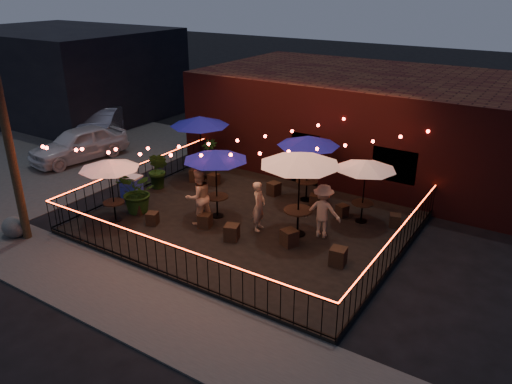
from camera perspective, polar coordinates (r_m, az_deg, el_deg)
ground at (r=15.40m, az=-5.04°, el=-6.61°), size 110.00×110.00×0.00m
patio at (r=16.80m, az=-0.89°, el=-3.57°), size 10.00×8.00×0.15m
sidewalk at (r=13.39m, az=-13.72°, el=-12.14°), size 18.00×2.50×0.05m
parking_lot at (r=26.11m, az=-20.85°, el=4.60°), size 11.00×12.00×0.02m
brick_building at (r=22.46m, az=12.75°, el=8.03°), size 14.00×8.00×4.00m
background_building at (r=33.17m, az=-21.01°, el=12.71°), size 12.00×9.00×5.00m
utility_pole at (r=16.26m, az=-26.92°, el=7.77°), size 0.26×0.26×8.00m
fence_front at (r=13.77m, az=-10.24°, el=-7.59°), size 10.00×0.04×1.04m
fence_left at (r=19.55m, az=-13.20°, el=1.63°), size 0.04×8.00×1.04m
fence_right at (r=14.66m, az=15.69°, el=-6.12°), size 0.04×8.00×1.04m
festoon_lights at (r=16.18m, az=-4.52°, el=4.67°), size 10.02×8.72×1.32m
cafe_table_0 at (r=16.74m, az=-16.43°, el=2.98°), size 2.39×2.39×2.16m
cafe_table_1 at (r=19.81m, az=-6.46°, el=7.98°), size 2.53×2.53×2.58m
cafe_table_2 at (r=16.33m, az=-4.65°, el=4.13°), size 2.60×2.60×2.38m
cafe_table_3 at (r=17.67m, az=6.02°, el=5.76°), size 2.79×2.79×2.45m
cafe_table_4 at (r=14.98m, az=5.05°, el=3.71°), size 2.85×2.85×2.75m
cafe_table_5 at (r=16.35m, az=12.46°, el=2.98°), size 2.14×2.14×2.18m
bistro_chair_0 at (r=17.64m, az=-13.28°, el=-1.88°), size 0.40×0.40×0.40m
bistro_chair_1 at (r=16.82m, az=-11.76°, el=-2.97°), size 0.46×0.46×0.42m
bistro_chair_2 at (r=20.13m, az=-6.89°, el=1.92°), size 0.55×0.55×0.51m
bistro_chair_3 at (r=19.71m, az=-4.85°, el=1.44°), size 0.40×0.40×0.44m
bistro_chair_4 at (r=16.34m, az=-5.86°, el=-3.28°), size 0.49×0.49×0.47m
bistro_chair_5 at (r=15.51m, az=-2.78°, el=-4.64°), size 0.54×0.54×0.50m
bistro_chair_6 at (r=18.72m, az=2.05°, el=0.39°), size 0.49×0.49×0.48m
bistro_chair_7 at (r=17.94m, az=6.73°, el=-0.92°), size 0.45×0.45×0.42m
bistro_chair_8 at (r=15.21m, az=3.83°, el=-5.22°), size 0.57×0.57×0.51m
bistro_chair_9 at (r=14.39m, az=9.36°, el=-7.28°), size 0.49×0.49×0.52m
bistro_chair_10 at (r=17.28m, az=9.81°, el=-2.10°), size 0.45×0.45×0.41m
bistro_chair_11 at (r=16.95m, az=15.61°, el=-3.15°), size 0.44×0.44×0.41m
patron_a at (r=15.88m, az=0.33°, el=-1.62°), size 0.51×0.67×1.64m
patron_b at (r=16.35m, az=-6.56°, el=-0.53°), size 1.01×1.13×1.91m
patron_c at (r=15.57m, az=7.65°, el=-2.17°), size 1.23×0.85×1.74m
potted_shrub_a at (r=17.53m, az=-13.33°, el=0.01°), size 1.64×1.50×1.55m
potted_shrub_b at (r=19.48m, az=-11.11°, el=2.44°), size 0.82×0.67×1.48m
potted_shrub_c at (r=21.39m, az=-5.33°, el=4.32°), size 0.72×0.72×1.25m
cooler at (r=18.66m, az=-14.02°, el=0.43°), size 0.81×0.64×0.97m
boulder at (r=17.71m, az=-25.88°, el=-3.62°), size 1.00×0.90×0.69m
car_white at (r=24.12m, az=-19.60°, el=5.20°), size 2.53×4.69×1.52m
car_silver at (r=27.27m, az=-17.21°, el=7.45°), size 3.74×4.67×1.49m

